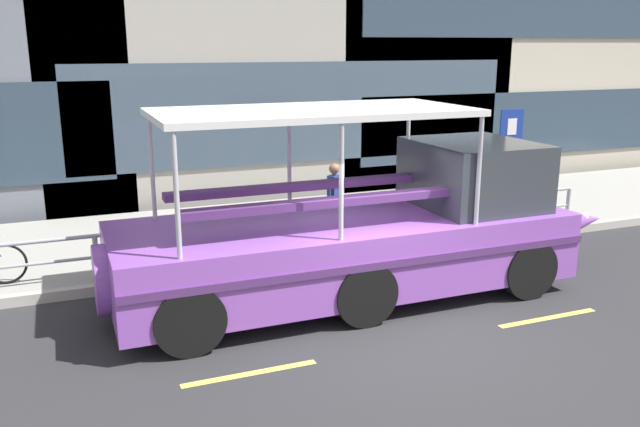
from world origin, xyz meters
The scene contains 9 objects.
ground_plane centered at (0.00, 0.00, 0.00)m, with size 120.00×120.00×0.00m, color #2B2B2D.
sidewalk centered at (0.00, 5.60, 0.09)m, with size 32.00×4.80×0.18m, color #99968E.
curb_edge centered at (0.00, 3.11, 0.09)m, with size 32.00×0.18×0.18m, color #B2ADA3.
lane_centreline centered at (0.00, -0.53, 0.00)m, with size 25.80×0.12×0.01m.
curb_guardrail centered at (0.29, 3.45, 0.72)m, with size 12.10×0.09×0.80m.
parking_sign centered at (4.92, 3.93, 1.92)m, with size 0.60×0.12×2.57m.
duck_tour_boat centered at (0.37, 1.48, 1.07)m, with size 9.42×2.63×3.17m.
pedestrian_near_bow centered at (2.83, 4.42, 1.25)m, with size 0.24×0.51×1.78m.
pedestrian_mid_left centered at (0.74, 4.09, 1.15)m, with size 0.38×0.32×1.61m.
Camera 1 is at (-4.44, -8.05, 4.14)m, focal length 37.00 mm.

